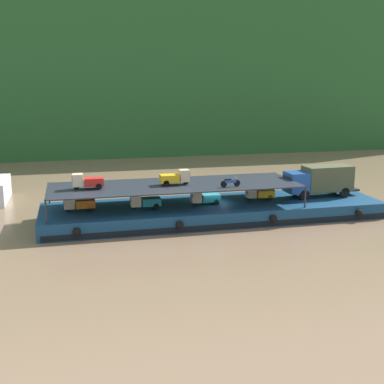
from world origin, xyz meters
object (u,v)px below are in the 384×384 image
(mini_truck_lower_mid, at_px, (205,197))
(mini_truck_upper_stern, at_px, (87,181))
(motorcycle_upper_port, at_px, (230,182))
(covered_lorry, at_px, (320,180))
(mini_truck_lower_aft, at_px, (145,201))
(mini_truck_lower_stern, at_px, (79,203))
(cargo_barge, at_px, (214,211))
(mini_truck_lower_fore, at_px, (259,193))
(mini_truck_upper_mid, at_px, (175,177))

(mini_truck_lower_mid, distance_m, mini_truck_upper_stern, 10.93)
(motorcycle_upper_port, bearing_deg, covered_lorry, 13.39)
(mini_truck_lower_aft, bearing_deg, mini_truck_upper_stern, 174.60)
(mini_truck_lower_stern, xyz_separation_m, motorcycle_upper_port, (13.45, -2.36, 1.74))
(cargo_barge, xyz_separation_m, motorcycle_upper_port, (0.87, -2.21, 3.18))
(mini_truck_lower_fore, bearing_deg, cargo_barge, -175.82)
(mini_truck_lower_stern, xyz_separation_m, mini_truck_lower_aft, (5.88, -0.66, 0.00))
(mini_truck_lower_mid, distance_m, motorcycle_upper_port, 3.20)
(covered_lorry, distance_m, motorcycle_upper_port, 10.60)
(mini_truck_lower_mid, distance_m, mini_truck_upper_mid, 3.43)
(mini_truck_lower_fore, bearing_deg, mini_truck_upper_mid, -177.03)
(covered_lorry, relative_size, mini_truck_lower_stern, 2.83)
(mini_truck_lower_mid, bearing_deg, mini_truck_lower_fore, 6.12)
(mini_truck_lower_stern, height_order, mini_truck_upper_stern, mini_truck_upper_stern)
(mini_truck_lower_stern, relative_size, mini_truck_lower_aft, 1.02)
(mini_truck_upper_stern, bearing_deg, covered_lorry, 0.67)
(mini_truck_lower_aft, bearing_deg, covered_lorry, 2.39)
(motorcycle_upper_port, bearing_deg, mini_truck_lower_fore, 33.57)
(mini_truck_lower_mid, xyz_separation_m, mini_truck_lower_fore, (5.71, 0.61, 0.00))
(covered_lorry, bearing_deg, cargo_barge, -178.77)
(mini_truck_upper_stern, relative_size, mini_truck_upper_mid, 1.01)
(covered_lorry, distance_m, mini_truck_upper_stern, 22.92)
(mini_truck_lower_fore, bearing_deg, mini_truck_upper_stern, -178.70)
(mini_truck_lower_mid, relative_size, mini_truck_upper_stern, 0.99)
(mini_truck_lower_stern, xyz_separation_m, mini_truck_lower_mid, (11.60, -0.42, 0.00))
(mini_truck_upper_stern, distance_m, motorcycle_upper_port, 12.80)
(cargo_barge, relative_size, covered_lorry, 4.08)
(mini_truck_lower_mid, relative_size, motorcycle_upper_port, 1.45)
(covered_lorry, height_order, mini_truck_upper_mid, mini_truck_upper_mid)
(mini_truck_lower_aft, distance_m, mini_truck_lower_fore, 11.46)
(covered_lorry, bearing_deg, mini_truck_lower_stern, -179.79)
(mini_truck_lower_stern, bearing_deg, mini_truck_upper_mid, -1.62)
(covered_lorry, bearing_deg, mini_truck_lower_mid, -177.61)
(mini_truck_lower_aft, relative_size, mini_truck_upper_stern, 0.99)
(cargo_barge, xyz_separation_m, mini_truck_lower_aft, (-6.71, -0.51, 1.44))
(cargo_barge, height_order, motorcycle_upper_port, motorcycle_upper_port)
(mini_truck_upper_stern, height_order, motorcycle_upper_port, mini_truck_upper_stern)
(mini_truck_lower_stern, height_order, mini_truck_lower_aft, same)
(cargo_barge, bearing_deg, mini_truck_lower_aft, -175.70)
(covered_lorry, height_order, motorcycle_upper_port, covered_lorry)
(mini_truck_lower_aft, xyz_separation_m, mini_truck_upper_stern, (-5.03, 0.48, 2.00))
(covered_lorry, distance_m, mini_truck_lower_stern, 23.76)
(mini_truck_lower_fore, bearing_deg, mini_truck_lower_stern, -179.36)
(mini_truck_lower_stern, relative_size, motorcycle_upper_port, 1.47)
(mini_truck_lower_mid, xyz_separation_m, motorcycle_upper_port, (1.86, -1.94, 1.74))
(cargo_barge, bearing_deg, mini_truck_lower_mid, -164.91)
(mini_truck_lower_aft, distance_m, mini_truck_upper_mid, 3.58)
(mini_truck_lower_mid, height_order, mini_truck_upper_stern, mini_truck_upper_stern)
(mini_truck_lower_stern, bearing_deg, mini_truck_lower_mid, -2.08)
(cargo_barge, height_order, covered_lorry, covered_lorry)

